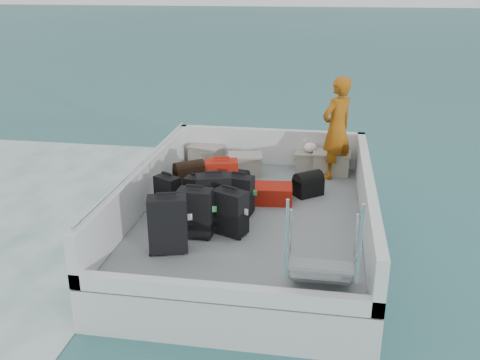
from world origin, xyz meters
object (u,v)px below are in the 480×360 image
Objects in this scene: suitcase_0 at (168,225)px; suitcase_8 at (270,194)px; crate_2 at (310,162)px; crate_0 at (206,156)px; crate_3 at (331,163)px; suitcase_1 at (168,194)px; suitcase_6 at (230,212)px; suitcase_7 at (239,195)px; suitcase_3 at (195,213)px; suitcase_2 at (197,194)px; suitcase_5 at (222,182)px; suitcase_4 at (214,199)px; crate_1 at (245,165)px; passenger at (337,128)px.

suitcase_0 is 2.25m from suitcase_8.
crate_0 is at bearing -179.91° from crate_2.
crate_0 is 2.42m from crate_3.
suitcase_1 is at bearing -91.96° from crate_0.
suitcase_6 is at bearing -108.79° from crate_2.
suitcase_6 is 0.71m from suitcase_7.
suitcase_7 is at bearing 63.62° from suitcase_3.
suitcase_6 is at bearing -37.99° from suitcase_2.
suitcase_3 reaches higher than suitcase_2.
suitcase_1 is 0.92m from suitcase_5.
suitcase_7 is at bearing 46.08° from suitcase_0.
suitcase_2 is (0.06, 1.38, -0.11)m from suitcase_0.
suitcase_4 is at bearing 75.69° from suitcase_3.
crate_1 is at bearing 85.53° from suitcase_3.
suitcase_0 is 1.10× the size of suitcase_5.
suitcase_0 is 1.10× the size of suitcase_8.
suitcase_1 reaches higher than crate_3.
suitcase_1 is at bearing -8.37° from passenger.
suitcase_5 reaches higher than crate_1.
suitcase_4 reaches higher than suitcase_2.
suitcase_8 is (1.53, 0.65, -0.15)m from suitcase_1.
suitcase_5 is at bearing 62.75° from suitcase_1.
suitcase_8 is at bearing 59.64° from suitcase_3.
suitcase_3 is at bearing -122.81° from suitcase_4.
suitcase_1 is at bearing -138.74° from crate_3.
suitcase_3 reaches higher than suitcase_6.
suitcase_7 reaches higher than crate_1.
suitcase_8 is (1.08, 0.54, -0.14)m from suitcase_2.
crate_2 is (1.65, 2.22, -0.11)m from suitcase_2.
suitcase_0 is at bearing -99.63° from crate_1.
suitcase_6 reaches higher than suitcase_8.
suitcase_5 is 1.94m from crate_0.
suitcase_0 is at bearing -115.56° from suitcase_3.
suitcase_0 is at bearing -121.45° from crate_3.
crate_3 is at bearing 55.24° from suitcase_2.
suitcase_8 is at bearing 96.30° from suitcase_6.
suitcase_4 is 0.40× the size of passenger.
suitcase_8 is (0.89, 1.43, -0.22)m from suitcase_3.
suitcase_3 reaches higher than suitcase_8.
suitcase_5 is at bearing 140.72° from suitcase_7.
crate_1 is at bearing 119.33° from suitcase_6.
suitcase_1 is 3.30m from passenger.
suitcase_8 is 1.37m from crate_1.
suitcase_5 is at bearing -126.40° from crate_2.
suitcase_8 is 0.38× the size of passenger.
passenger is (1.64, 0.11, 0.75)m from crate_1.
suitcase_2 is 1.83m from crate_1.
suitcase_7 reaches higher than crate_3.
suitcase_3 is at bearing -109.63° from suitcase_5.
suitcase_2 is (0.45, 0.11, -0.01)m from suitcase_1.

